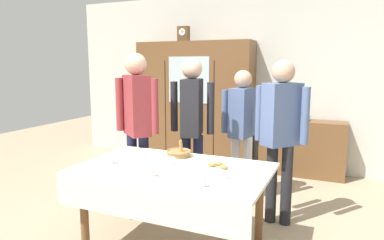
# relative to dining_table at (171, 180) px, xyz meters

# --- Properties ---
(ground_plane) EXTENTS (12.00, 12.00, 0.00)m
(ground_plane) POSITION_rel_dining_table_xyz_m (0.00, 0.23, -0.64)
(ground_plane) COLOR tan
(ground_plane) RESTS_ON ground
(back_wall) EXTENTS (6.40, 0.10, 2.70)m
(back_wall) POSITION_rel_dining_table_xyz_m (0.00, 2.88, 0.71)
(back_wall) COLOR silver
(back_wall) RESTS_ON ground
(dining_table) EXTENTS (1.62, 1.01, 0.74)m
(dining_table) POSITION_rel_dining_table_xyz_m (0.00, 0.00, 0.00)
(dining_table) COLOR brown
(dining_table) RESTS_ON ground
(wall_cabinet) EXTENTS (1.87, 0.46, 1.96)m
(wall_cabinet) POSITION_rel_dining_table_xyz_m (-0.90, 2.59, 0.34)
(wall_cabinet) COLOR brown
(wall_cabinet) RESTS_ON ground
(mantel_clock) EXTENTS (0.18, 0.11, 0.24)m
(mantel_clock) POSITION_rel_dining_table_xyz_m (-1.09, 2.59, 1.44)
(mantel_clock) COLOR brown
(mantel_clock) RESTS_ON wall_cabinet
(bookshelf_low) EXTENTS (1.20, 0.35, 0.81)m
(bookshelf_low) POSITION_rel_dining_table_xyz_m (0.78, 2.64, -0.24)
(bookshelf_low) COLOR brown
(bookshelf_low) RESTS_ON ground
(book_stack) EXTENTS (0.17, 0.18, 0.06)m
(book_stack) POSITION_rel_dining_table_xyz_m (0.78, 2.64, 0.20)
(book_stack) COLOR #664C7A
(book_stack) RESTS_ON bookshelf_low
(tea_cup_front_edge) EXTENTS (0.13, 0.13, 0.06)m
(tea_cup_front_edge) POSITION_rel_dining_table_xyz_m (0.48, -0.09, 0.13)
(tea_cup_front_edge) COLOR white
(tea_cup_front_edge) RESTS_ON dining_table
(tea_cup_near_right) EXTENTS (0.13, 0.13, 0.06)m
(tea_cup_near_right) POSITION_rel_dining_table_xyz_m (-0.06, 0.11, 0.13)
(tea_cup_near_right) COLOR white
(tea_cup_near_right) RESTS_ON dining_table
(tea_cup_back_edge) EXTENTS (0.13, 0.13, 0.06)m
(tea_cup_back_edge) POSITION_rel_dining_table_xyz_m (-0.05, -0.26, 0.13)
(tea_cup_back_edge) COLOR white
(tea_cup_back_edge) RESTS_ON dining_table
(tea_cup_far_left) EXTENTS (0.13, 0.13, 0.06)m
(tea_cup_far_left) POSITION_rel_dining_table_xyz_m (-0.55, -0.10, 0.13)
(tea_cup_far_left) COLOR silver
(tea_cup_far_left) RESTS_ON dining_table
(tea_cup_near_left) EXTENTS (0.13, 0.13, 0.06)m
(tea_cup_near_left) POSITION_rel_dining_table_xyz_m (0.40, -0.32, 0.13)
(tea_cup_near_left) COLOR white
(tea_cup_near_left) RESTS_ON dining_table
(bread_basket) EXTENTS (0.24, 0.24, 0.16)m
(bread_basket) POSITION_rel_dining_table_xyz_m (-0.11, 0.37, 0.14)
(bread_basket) COLOR #9E7542
(bread_basket) RESTS_ON dining_table
(pastry_plate) EXTENTS (0.28, 0.28, 0.05)m
(pastry_plate) POSITION_rel_dining_table_xyz_m (0.36, 0.14, 0.11)
(pastry_plate) COLOR white
(pastry_plate) RESTS_ON dining_table
(spoon_front_edge) EXTENTS (0.12, 0.02, 0.01)m
(spoon_front_edge) POSITION_rel_dining_table_xyz_m (-0.33, -0.11, 0.10)
(spoon_front_edge) COLOR silver
(spoon_front_edge) RESTS_ON dining_table
(spoon_mid_right) EXTENTS (0.12, 0.02, 0.01)m
(spoon_mid_right) POSITION_rel_dining_table_xyz_m (-0.13, -0.08, 0.10)
(spoon_mid_right) COLOR silver
(spoon_mid_right) RESTS_ON dining_table
(person_beside_shelf) EXTENTS (0.52, 0.40, 1.65)m
(person_beside_shelf) POSITION_rel_dining_table_xyz_m (0.75, 0.92, 0.37)
(person_beside_shelf) COLOR #232328
(person_beside_shelf) RESTS_ON ground
(person_behind_table_right) EXTENTS (0.52, 0.38, 1.73)m
(person_behind_table_right) POSITION_rel_dining_table_xyz_m (-0.73, 0.62, 0.42)
(person_behind_table_right) COLOR #191E38
(person_behind_table_right) RESTS_ON ground
(person_behind_table_left) EXTENTS (0.52, 0.40, 1.67)m
(person_behind_table_left) POSITION_rel_dining_table_xyz_m (-0.23, 0.96, 0.38)
(person_behind_table_left) COLOR #191E38
(person_behind_table_left) RESTS_ON ground
(person_by_cabinet) EXTENTS (0.52, 0.39, 1.54)m
(person_by_cabinet) POSITION_rel_dining_table_xyz_m (0.22, 1.41, 0.29)
(person_by_cabinet) COLOR silver
(person_by_cabinet) RESTS_ON ground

